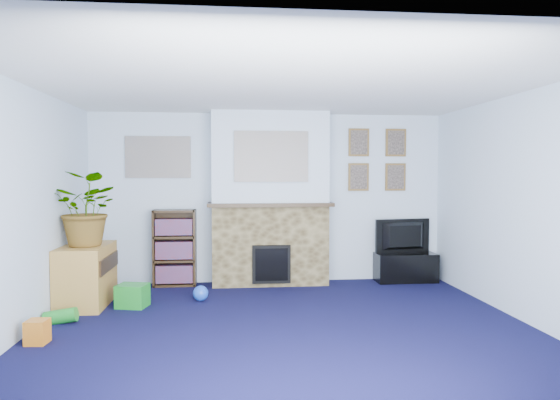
{
  "coord_description": "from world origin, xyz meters",
  "views": [
    {
      "loc": [
        -0.53,
        -4.86,
        1.55
      ],
      "look_at": [
        0.01,
        0.77,
        1.25
      ],
      "focal_mm": 32.0,
      "sensor_mm": 36.0,
      "label": 1
    }
  ],
  "objects": [
    {
      "name": "floor",
      "position": [
        0.0,
        0.0,
        0.0
      ],
      "size": [
        5.0,
        4.5,
        0.01
      ],
      "primitive_type": "cube",
      "color": "black",
      "rests_on": "ground"
    },
    {
      "name": "ceiling",
      "position": [
        0.0,
        0.0,
        2.4
      ],
      "size": [
        5.0,
        4.5,
        0.01
      ],
      "primitive_type": "cube",
      "color": "white",
      "rests_on": "wall_back"
    },
    {
      "name": "wall_back",
      "position": [
        0.0,
        2.25,
        1.2
      ],
      "size": [
        5.0,
        0.04,
        2.4
      ],
      "primitive_type": "cube",
      "color": "silver",
      "rests_on": "ground"
    },
    {
      "name": "wall_front",
      "position": [
        0.0,
        -2.25,
        1.2
      ],
      "size": [
        5.0,
        0.04,
        2.4
      ],
      "primitive_type": "cube",
      "color": "silver",
      "rests_on": "ground"
    },
    {
      "name": "wall_left",
      "position": [
        -2.5,
        0.0,
        1.2
      ],
      "size": [
        0.04,
        4.5,
        2.4
      ],
      "primitive_type": "cube",
      "color": "silver",
      "rests_on": "ground"
    },
    {
      "name": "wall_right",
      "position": [
        2.5,
        0.0,
        1.2
      ],
      "size": [
        0.04,
        4.5,
        2.4
      ],
      "primitive_type": "cube",
      "color": "silver",
      "rests_on": "ground"
    },
    {
      "name": "chimney_breast",
      "position": [
        0.0,
        2.05,
        1.18
      ],
      "size": [
        1.72,
        0.5,
        2.4
      ],
      "color": "brown",
      "rests_on": "ground"
    },
    {
      "name": "collage_main",
      "position": [
        0.0,
        1.84,
        1.78
      ],
      "size": [
        1.0,
        0.03,
        0.68
      ],
      "primitive_type": "cube",
      "color": "gray",
      "rests_on": "chimney_breast"
    },
    {
      "name": "collage_left",
      "position": [
        -1.55,
        2.23,
        1.78
      ],
      "size": [
        0.9,
        0.03,
        0.58
      ],
      "primitive_type": "cube",
      "color": "gray",
      "rests_on": "wall_back"
    },
    {
      "name": "portrait_tl",
      "position": [
        1.3,
        2.23,
        2.0
      ],
      "size": [
        0.3,
        0.03,
        0.4
      ],
      "primitive_type": "cube",
      "color": "brown",
      "rests_on": "wall_back"
    },
    {
      "name": "portrait_tr",
      "position": [
        1.85,
        2.23,
        2.0
      ],
      "size": [
        0.3,
        0.03,
        0.4
      ],
      "primitive_type": "cube",
      "color": "brown",
      "rests_on": "wall_back"
    },
    {
      "name": "portrait_bl",
      "position": [
        1.3,
        2.23,
        1.5
      ],
      "size": [
        0.3,
        0.03,
        0.4
      ],
      "primitive_type": "cube",
      "color": "brown",
      "rests_on": "wall_back"
    },
    {
      "name": "portrait_br",
      "position": [
        1.85,
        2.23,
        1.5
      ],
      "size": [
        0.3,
        0.03,
        0.4
      ],
      "primitive_type": "cube",
      "color": "brown",
      "rests_on": "wall_back"
    },
    {
      "name": "tv_stand",
      "position": [
        1.95,
        2.03,
        0.22
      ],
      "size": [
        0.86,
        0.36,
        0.41
      ],
      "primitive_type": "cube",
      "color": "black",
      "rests_on": "ground"
    },
    {
      "name": "television",
      "position": [
        1.95,
        2.05,
        0.65
      ],
      "size": [
        0.85,
        0.25,
        0.49
      ],
      "primitive_type": "imported",
      "rotation": [
        0.0,
        0.0,
        3.31
      ],
      "color": "black",
      "rests_on": "tv_stand"
    },
    {
      "name": "bookshelf",
      "position": [
        -1.32,
        2.11,
        0.5
      ],
      "size": [
        0.58,
        0.28,
        1.05
      ],
      "color": "#302011",
      "rests_on": "ground"
    },
    {
      "name": "sideboard",
      "position": [
        -2.24,
        1.14,
        0.35
      ],
      "size": [
        0.51,
        0.91,
        0.71
      ],
      "primitive_type": "cube",
      "color": "#B38339",
      "rests_on": "ground"
    },
    {
      "name": "potted_plant",
      "position": [
        -2.19,
        1.09,
        1.14
      ],
      "size": [
        0.93,
        0.86,
        0.86
      ],
      "primitive_type": "imported",
      "rotation": [
        0.0,
        0.0,
        6.0
      ],
      "color": "#26661E",
      "rests_on": "sideboard"
    },
    {
      "name": "mantel_clock",
      "position": [
        0.01,
        2.0,
        1.22
      ],
      "size": [
        0.1,
        0.06,
        0.14
      ],
      "primitive_type": "cube",
      "color": "gold",
      "rests_on": "chimney_breast"
    },
    {
      "name": "mantel_candle",
      "position": [
        0.26,
        2.0,
        1.23
      ],
      "size": [
        0.05,
        0.05,
        0.16
      ],
      "primitive_type": "cylinder",
      "color": "#B2BFC6",
      "rests_on": "chimney_breast"
    },
    {
      "name": "mantel_teddy",
      "position": [
        -0.54,
        2.0,
        1.22
      ],
      "size": [
        0.13,
        0.13,
        0.13
      ],
      "primitive_type": "sphere",
      "color": "gray",
      "rests_on": "chimney_breast"
    },
    {
      "name": "mantel_can",
      "position": [
        0.74,
        2.0,
        1.21
      ],
      "size": [
        0.06,
        0.06,
        0.13
      ],
      "primitive_type": "cylinder",
      "color": "orange",
      "rests_on": "chimney_breast"
    },
    {
      "name": "green_crate",
      "position": [
        -1.69,
        1.0,
        0.14
      ],
      "size": [
        0.38,
        0.34,
        0.26
      ],
      "primitive_type": "cube",
      "rotation": [
        0.0,
        0.0,
        -0.24
      ],
      "color": "#198C26",
      "rests_on": "ground"
    },
    {
      "name": "toy_ball",
      "position": [
        -0.92,
        1.2,
        0.09
      ],
      "size": [
        0.19,
        0.19,
        0.19
      ],
      "primitive_type": "sphere",
      "color": "blue",
      "rests_on": "ground"
    },
    {
      "name": "toy_block",
      "position": [
        -2.3,
        -0.2,
        0.11
      ],
      "size": [
        0.19,
        0.19,
        0.22
      ],
      "primitive_type": "cube",
      "rotation": [
        0.0,
        0.0,
        -0.09
      ],
      "color": "orange",
      "rests_on": "ground"
    },
    {
      "name": "toy_tube",
      "position": [
        -2.3,
        0.42,
        0.07
      ],
      "size": [
        0.34,
        0.15,
        0.19
      ],
      "primitive_type": "cylinder",
      "rotation": [
        0.0,
        1.43,
        0.0
      ],
      "color": "#198C26",
      "rests_on": "ground"
    }
  ]
}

